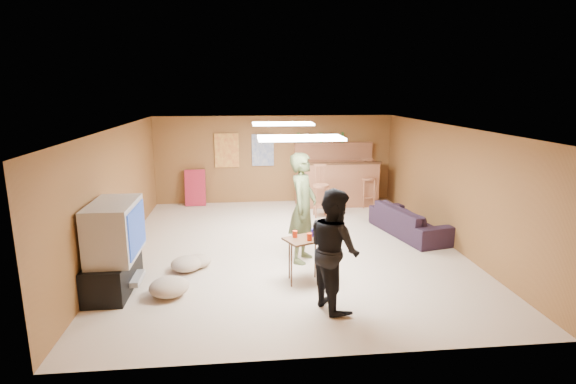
{
  "coord_description": "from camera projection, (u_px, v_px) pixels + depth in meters",
  "views": [
    {
      "loc": [
        -0.83,
        -7.79,
        2.84
      ],
      "look_at": [
        0.0,
        0.2,
        1.0
      ],
      "focal_mm": 28.0,
      "sensor_mm": 36.0,
      "label": 1
    }
  ],
  "objects": [
    {
      "name": "cup_red_near",
      "position": [
        295.0,
        234.0,
        6.68
      ],
      "size": [
        0.09,
        0.09,
        0.1
      ],
      "primitive_type": "cylinder",
      "rotation": [
        0.0,
        0.0,
        -0.35
      ],
      "color": "red",
      "rests_on": "tray_table"
    },
    {
      "name": "bar_shelf",
      "position": [
        334.0,
        143.0,
        11.38
      ],
      "size": [
        2.0,
        0.18,
        0.05
      ],
      "primitive_type": "cube",
      "color": "brown",
      "rests_on": "bar_backing"
    },
    {
      "name": "sofa",
      "position": [
        409.0,
        221.0,
        8.95
      ],
      "size": [
        1.16,
        2.06,
        0.57
      ],
      "primitive_type": "imported",
      "rotation": [
        0.0,
        0.0,
        1.79
      ],
      "color": "black",
      "rests_on": "ground"
    },
    {
      "name": "poster_right",
      "position": [
        263.0,
        150.0,
        11.29
      ],
      "size": [
        0.55,
        0.03,
        0.8
      ],
      "primitive_type": "cube",
      "color": "#334C99",
      "rests_on": "wall_back"
    },
    {
      "name": "bar_stool_left",
      "position": [
        321.0,
        192.0,
        10.15
      ],
      "size": [
        0.4,
        0.4,
        1.14
      ],
      "primitive_type": null,
      "rotation": [
        0.0,
        0.0,
        -0.11
      ],
      "color": "brown",
      "rests_on": "ground"
    },
    {
      "name": "cushion_near_tv",
      "position": [
        187.0,
        264.0,
        7.19
      ],
      "size": [
        0.53,
        0.53,
        0.22
      ],
      "primitive_type": "ellipsoid",
      "rotation": [
        0.0,
        0.0,
        -0.07
      ],
      "color": "tan",
      "rests_on": "ground"
    },
    {
      "name": "wall_left",
      "position": [
        116.0,
        193.0,
        7.72
      ],
      "size": [
        0.02,
        7.0,
        2.2
      ],
      "primitive_type": "cube",
      "color": "brown",
      "rests_on": "ground"
    },
    {
      "name": "tray_table",
      "position": [
        304.0,
        260.0,
        6.71
      ],
      "size": [
        0.66,
        0.6,
        0.69
      ],
      "primitive_type": "cube",
      "rotation": [
        0.0,
        0.0,
        0.41
      ],
      "color": "#402414",
      "rests_on": "ground"
    },
    {
      "name": "ceiling_panel_front",
      "position": [
        300.0,
        138.0,
        6.33
      ],
      "size": [
        1.2,
        0.6,
        0.04
      ],
      "primitive_type": "cube",
      "color": "white",
      "rests_on": "ceiling"
    },
    {
      "name": "person_black",
      "position": [
        334.0,
        249.0,
        5.85
      ],
      "size": [
        0.82,
        0.93,
        1.62
      ],
      "primitive_type": "imported",
      "rotation": [
        0.0,
        0.0,
        1.87
      ],
      "color": "black",
      "rests_on": "ground"
    },
    {
      "name": "ceiling_panel_back",
      "position": [
        283.0,
        124.0,
        8.95
      ],
      "size": [
        1.2,
        0.6,
        0.04
      ],
      "primitive_type": "cube",
      "color": "white",
      "rests_on": "ceiling"
    },
    {
      "name": "folding_chair_stack",
      "position": [
        195.0,
        188.0,
        11.17
      ],
      "size": [
        0.5,
        0.26,
        0.91
      ],
      "primitive_type": "cube",
      "rotation": [
        -0.14,
        0.0,
        0.0
      ],
      "color": "#AD2036",
      "rests_on": "ground"
    },
    {
      "name": "wall_front",
      "position": [
        325.0,
        262.0,
        4.63
      ],
      "size": [
        6.0,
        0.02,
        2.2
      ],
      "primitive_type": "cube",
      "color": "brown",
      "rests_on": "ground"
    },
    {
      "name": "tv_screen",
      "position": [
        137.0,
        229.0,
        6.38
      ],
      "size": [
        0.02,
        0.95,
        0.65
      ],
      "primitive_type": "cube",
      "color": "navy",
      "rests_on": "tv_body"
    },
    {
      "name": "wall_back",
      "position": [
        275.0,
        159.0,
        11.42
      ],
      "size": [
        6.0,
        0.02,
        2.2
      ],
      "primitive_type": "cube",
      "color": "brown",
      "rests_on": "ground"
    },
    {
      "name": "tv_body",
      "position": [
        114.0,
        230.0,
        6.35
      ],
      "size": [
        0.6,
        1.1,
        0.8
      ],
      "primitive_type": "cube",
      "color": "#B2B2B7",
      "rests_on": "tv_stand"
    },
    {
      "name": "bar_stool_right",
      "position": [
        368.0,
        183.0,
        10.99
      ],
      "size": [
        0.46,
        0.46,
        1.22
      ],
      "primitive_type": null,
      "rotation": [
        0.0,
        0.0,
        -0.23
      ],
      "color": "brown",
      "rests_on": "ground"
    },
    {
      "name": "ceiling",
      "position": [
        289.0,
        127.0,
        7.78
      ],
      "size": [
        6.0,
        7.0,
        0.02
      ],
      "primitive_type": "cube",
      "color": "silver",
      "rests_on": "ground"
    },
    {
      "name": "ground",
      "position": [
        289.0,
        247.0,
        8.27
      ],
      "size": [
        7.0,
        7.0,
        0.0
      ],
      "primitive_type": "plane",
      "color": "beige",
      "rests_on": "ground"
    },
    {
      "name": "person_olive",
      "position": [
        303.0,
        208.0,
        7.44
      ],
      "size": [
        0.68,
        0.8,
        1.84
      ],
      "primitive_type": "imported",
      "rotation": [
        0.0,
        0.0,
        1.14
      ],
      "color": "#495330",
      "rests_on": "ground"
    },
    {
      "name": "cup_red_far",
      "position": [
        309.0,
        237.0,
        6.54
      ],
      "size": [
        0.09,
        0.09,
        0.11
      ],
      "primitive_type": "cylinder",
      "rotation": [
        0.0,
        0.0,
        -0.14
      ],
      "color": "red",
      "rests_on": "tray_table"
    },
    {
      "name": "cushion_far",
      "position": [
        169.0,
        287.0,
        6.32
      ],
      "size": [
        0.66,
        0.66,
        0.25
      ],
      "primitive_type": "ellipsoid",
      "rotation": [
        0.0,
        0.0,
        -0.21
      ],
      "color": "tan",
      "rests_on": "ground"
    },
    {
      "name": "dvd_box",
      "position": [
        130.0,
        279.0,
        6.53
      ],
      "size": [
        0.35,
        0.5,
        0.08
      ],
      "primitive_type": "cube",
      "color": "#B2B2B7",
      "rests_on": "tv_stand"
    },
    {
      "name": "cup_blue",
      "position": [
        314.0,
        233.0,
        6.72
      ],
      "size": [
        0.09,
        0.09,
        0.11
      ],
      "primitive_type": "cylinder",
      "rotation": [
        0.0,
        0.0,
        -0.04
      ],
      "color": "navy",
      "rests_on": "tray_table"
    },
    {
      "name": "bar_backing",
      "position": [
        333.0,
        155.0,
        11.47
      ],
      "size": [
        2.0,
        0.14,
        0.6
      ],
      "primitive_type": "cube",
      "color": "brown",
      "rests_on": "bar_counter"
    },
    {
      "name": "poster_left",
      "position": [
        227.0,
        150.0,
        11.2
      ],
      "size": [
        0.6,
        0.03,
        0.85
      ],
      "primitive_type": "cube",
      "color": "#BF3F26",
      "rests_on": "wall_back"
    },
    {
      "name": "tv_stand",
      "position": [
        113.0,
        273.0,
        6.49
      ],
      "size": [
        0.55,
        1.3,
        0.5
      ],
      "primitive_type": "cube",
      "color": "black",
      "rests_on": "ground"
    },
    {
      "name": "bottle_row",
      "position": [
        321.0,
        138.0,
        11.3
      ],
      "size": [
        1.2,
        0.08,
        0.26
      ],
      "primitive_type": null,
      "color": "#3F7233",
      "rests_on": "bar_shelf"
    },
    {
      "name": "bar_lip",
      "position": [
        339.0,
        163.0,
        10.79
      ],
      "size": [
        2.1,
        0.12,
        0.05
      ],
      "primitive_type": "cube",
      "color": "#402414",
      "rests_on": "bar_counter"
    },
    {
      "name": "cushion_mid",
      "position": [
        198.0,
        261.0,
        7.35
      ],
      "size": [
        0.47,
        0.47,
        0.2
      ],
      "primitive_type": "ellipsoid",
      "rotation": [
        0.0,
        0.0,
        -0.08
      ],
      "color": "tan",
      "rests_on": "ground"
    },
    {
      "name": "wall_right",
      "position": [
        450.0,
        185.0,
        8.33
      ],
      "size": [
        0.02,
        7.0,
        2.2
      ],
      "primitive_type": "cube",
      "color": "brown",
      "rests_on": "ground"
    },
    {
      "name": "bar_counter",
      "position": [
        336.0,
        184.0,
        11.16
      ],
      "size": [
        2.0,
        0.6,
        1.1
      ],
      "primitive_type": "cube",
      "color": "brown",
      "rests_on": "ground"
    }
  ]
}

